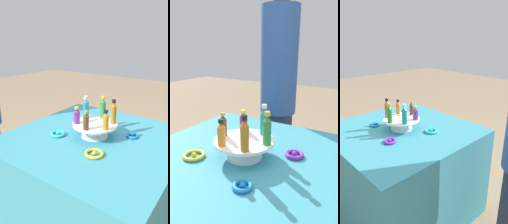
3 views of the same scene
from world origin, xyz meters
The scene contains 12 objects.
party_table centered at (0.00, 0.00, 0.37)m, with size 0.98×0.98×0.75m.
display_stand centered at (0.00, 0.00, 0.80)m, with size 0.27×0.27×0.08m.
bottle_orange centered at (-0.10, 0.04, 0.88)m, with size 0.03×0.03×0.11m.
bottle_amber centered at (-0.09, -0.06, 0.90)m, with size 0.03×0.03×0.15m.
bottle_green centered at (0.01, -0.11, 0.90)m, with size 0.03×0.03×0.14m.
bottle_teal centered at (0.10, -0.04, 0.90)m, with size 0.04×0.04×0.14m.
bottle_purple centered at (0.09, 0.06, 0.88)m, with size 0.04×0.04×0.10m.
bottle_brown centered at (-0.01, 0.11, 0.88)m, with size 0.03×0.03×0.11m.
ribbon_bow_purple centered at (0.12, -0.19, 0.76)m, with size 0.09×0.09×0.03m.
ribbon_bow_teal centered at (0.19, 0.12, 0.76)m, with size 0.09×0.09×0.03m.
ribbon_bow_gold centered at (-0.12, 0.19, 0.75)m, with size 0.10×0.10×0.02m.
ribbon_bow_blue centered at (-0.19, -0.12, 0.76)m, with size 0.08×0.08×0.02m.
Camera 1 is at (-0.65, 1.02, 1.31)m, focal length 35.00 mm.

